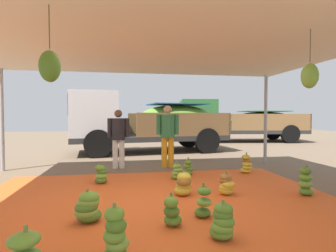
# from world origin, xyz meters

# --- Properties ---
(ground_plane) EXTENTS (40.00, 40.00, 0.00)m
(ground_plane) POSITION_xyz_m (0.00, 3.00, 0.00)
(ground_plane) COLOR brown
(tarp_orange) EXTENTS (6.37, 4.82, 0.01)m
(tarp_orange) POSITION_xyz_m (0.00, 0.00, 0.01)
(tarp_orange) COLOR #E05B23
(tarp_orange) RESTS_ON ground
(tent_canopy) EXTENTS (8.00, 7.00, 2.79)m
(tent_canopy) POSITION_xyz_m (0.00, -0.10, 2.71)
(tent_canopy) COLOR #9EA0A5
(tent_canopy) RESTS_ON ground
(banana_bunch_0) EXTENTS (0.37, 0.36, 0.42)m
(banana_bunch_0) POSITION_xyz_m (0.62, 1.57, 0.18)
(banana_bunch_0) COLOR #60932D
(banana_bunch_0) RESTS_ON tarp_orange
(banana_bunch_1) EXTENTS (0.43, 0.43, 0.45)m
(banana_bunch_1) POSITION_xyz_m (0.49, 0.32, 0.21)
(banana_bunch_1) COLOR gold
(banana_bunch_1) RESTS_ON tarp_orange
(banana_bunch_2) EXTENTS (0.46, 0.46, 0.45)m
(banana_bunch_2) POSITION_xyz_m (-1.08, -0.70, 0.21)
(banana_bunch_2) COLOR #477523
(banana_bunch_2) RESTS_ON tarp_orange
(banana_bunch_3) EXTENTS (0.40, 0.40, 0.53)m
(banana_bunch_3) POSITION_xyz_m (2.51, 1.92, 0.23)
(banana_bunch_3) COLOR gold
(banana_bunch_3) RESTS_ON tarp_orange
(banana_bunch_4) EXTENTS (0.35, 0.37, 0.44)m
(banana_bunch_4) POSITION_xyz_m (1.29, 0.21, 0.20)
(banana_bunch_4) COLOR gold
(banana_bunch_4) RESTS_ON tarp_orange
(banana_bunch_6) EXTENTS (0.33, 0.34, 0.50)m
(banana_bunch_6) POSITION_xyz_m (0.54, -0.79, 0.21)
(banana_bunch_6) COLOR #477523
(banana_bunch_6) RESTS_ON tarp_orange
(banana_bunch_7) EXTENTS (0.34, 0.34, 0.45)m
(banana_bunch_7) POSITION_xyz_m (-1.08, 1.45, 0.20)
(banana_bunch_7) COLOR #477523
(banana_bunch_7) RESTS_ON tarp_orange
(banana_bunch_9) EXTENTS (0.33, 0.30, 0.44)m
(banana_bunch_9) POSITION_xyz_m (0.98, 1.95, 0.19)
(banana_bunch_9) COLOR #60932D
(banana_bunch_9) RESTS_ON tarp_orange
(banana_bunch_10) EXTENTS (0.29, 0.30, 0.59)m
(banana_bunch_10) POSITION_xyz_m (-0.67, -1.79, 0.27)
(banana_bunch_10) COLOR #518428
(banana_bunch_10) RESTS_ON tarp_orange
(banana_bunch_12) EXTENTS (0.32, 0.31, 0.45)m
(banana_bunch_12) POSITION_xyz_m (0.03, -1.02, 0.20)
(banana_bunch_12) COLOR #518428
(banana_bunch_12) RESTS_ON tarp_orange
(banana_bunch_13) EXTENTS (0.38, 0.36, 0.46)m
(banana_bunch_13) POSITION_xyz_m (0.57, -1.47, 0.20)
(banana_bunch_13) COLOR #518428
(banana_bunch_13) RESTS_ON tarp_orange
(banana_bunch_14) EXTENTS (0.33, 0.35, 0.56)m
(banana_bunch_14) POSITION_xyz_m (2.73, -0.03, 0.25)
(banana_bunch_14) COLOR #518428
(banana_bunch_14) RESTS_ON tarp_orange
(cargo_truck_main) EXTENTS (6.39, 3.05, 2.40)m
(cargo_truck_main) POSITION_xyz_m (0.30, 6.51, 1.24)
(cargo_truck_main) COLOR #2D2D2D
(cargo_truck_main) RESTS_ON ground
(cargo_truck_far) EXTENTS (7.30, 3.38, 2.40)m
(cargo_truck_far) POSITION_xyz_m (5.85, 10.28, 1.20)
(cargo_truck_far) COLOR #2D2D2D
(cargo_truck_far) RESTS_ON ground
(worker_0) EXTENTS (0.60, 0.37, 1.65)m
(worker_0) POSITION_xyz_m (-0.74, 3.15, 0.96)
(worker_0) COLOR silver
(worker_0) RESTS_ON ground
(worker_1) EXTENTS (0.65, 0.40, 1.78)m
(worker_1) POSITION_xyz_m (0.65, 3.09, 1.04)
(worker_1) COLOR orange
(worker_1) RESTS_ON ground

